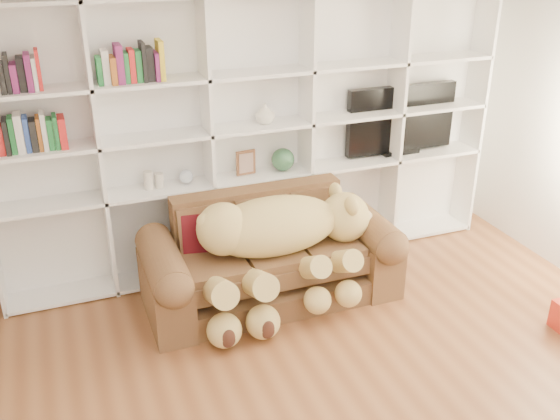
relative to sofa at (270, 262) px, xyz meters
name	(u,v)px	position (x,y,z in m)	size (l,w,h in m)	color
wall_back	(251,114)	(0.12, 0.79, 1.03)	(5.00, 0.02, 2.70)	silver
bookshelf	(229,126)	(-0.12, 0.66, 0.98)	(4.43, 0.35, 2.40)	white
sofa	(270,262)	(0.00, 0.00, 0.00)	(2.05, 0.88, 0.86)	brown
teddy_bear	(279,240)	(0.02, -0.17, 0.28)	(1.59, 0.86, 0.92)	tan
throw_pillow	(204,234)	(-0.51, 0.14, 0.28)	(0.34, 0.11, 0.34)	#530E14
tv	(401,120)	(1.54, 0.65, 0.86)	(1.09, 0.18, 0.65)	black
picture_frame	(246,163)	(0.00, 0.60, 0.66)	(0.17, 0.03, 0.22)	brown
green_vase	(283,160)	(0.35, 0.60, 0.64)	(0.20, 0.20, 0.20)	#2F5D3C
figurine_tall	(148,180)	(-0.84, 0.60, 0.62)	(0.08, 0.08, 0.15)	beige
figurine_short	(159,180)	(-0.75, 0.60, 0.60)	(0.07, 0.07, 0.13)	beige
snow_globe	(186,177)	(-0.52, 0.60, 0.60)	(0.12, 0.12, 0.12)	silver
shelf_vase	(265,113)	(0.18, 0.60, 1.08)	(0.17, 0.17, 0.17)	silver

